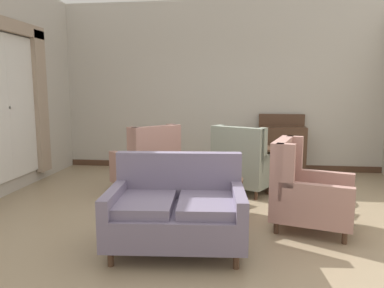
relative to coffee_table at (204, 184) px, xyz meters
The scene contains 13 objects.
ground 0.50m from the coffee_table, 79.87° to the right, with size 8.98×8.98×0.00m, color #9E896B.
wall_back 3.19m from the coffee_table, 89.11° to the left, with size 6.57×0.08×3.35m, color #BCB7AD.
wall_left 3.47m from the coffee_table, 167.51° to the left, with size 0.08×4.46×3.35m, color #BCB7AD.
baseboard_back 2.90m from the coffee_table, 89.09° to the left, with size 6.41×0.03×0.12m, color #4C3323.
window_with_curtains 3.33m from the coffee_table, 166.68° to the left, with size 0.12×2.01×2.51m.
coffee_table is the anchor object (origin of this frame).
porcelain_vase 0.23m from the coffee_table, 31.80° to the right, with size 0.20×0.20×0.33m.
settee 0.99m from the coffee_table, 101.30° to the right, with size 1.43×1.02×0.94m.
armchair_back_corner 1.23m from the coffee_table, 10.90° to the right, with size 1.06×1.01×1.04m.
armchair_far_left 1.33m from the coffee_table, 66.49° to the left, with size 1.15×1.18×1.06m.
armchair_beside_settee 1.41m from the coffee_table, 134.23° to the left, with size 1.16×1.16×1.08m.
side_table 1.60m from the coffee_table, 49.26° to the left, with size 0.58×0.58×0.73m.
sideboard 2.92m from the coffee_table, 64.41° to the left, with size 0.88×0.40×1.14m.
Camera 1 is at (0.36, -4.26, 1.62)m, focal length 34.23 mm.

